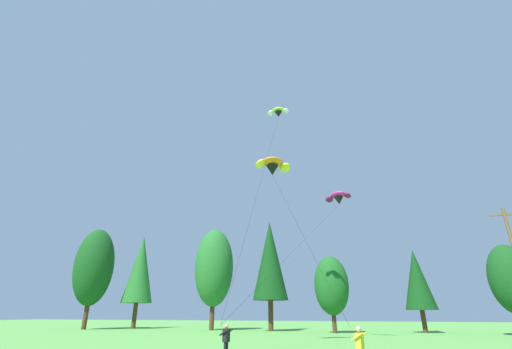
{
  "coord_description": "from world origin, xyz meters",
  "views": [
    {
      "loc": [
        5.13,
        5.79,
        2.19
      ],
      "look_at": [
        -0.96,
        25.25,
        10.38
      ],
      "focal_mm": 24.3,
      "sensor_mm": 36.0,
      "label": 1
    }
  ],
  "objects": [
    {
      "name": "kite_flyer_mid",
      "position": [
        4.49,
        22.17,
        1.0
      ],
      "size": [
        0.68,
        0.7,
        1.69
      ],
      "color": "black",
      "rests_on": "ground_plane"
    },
    {
      "name": "treeline_tree_c",
      "position": [
        -16.5,
        54.1,
        8.53
      ],
      "size": [
        5.61,
        5.61,
        14.09
      ],
      "color": "#472D19",
      "rests_on": "ground_plane"
    },
    {
      "name": "parafoil_kite_far_lime_white",
      "position": [
        -2.42,
        38.23,
        23.01
      ],
      "size": [
        2.54,
        14.79,
        22.05
      ],
      "color": "#93D633"
    },
    {
      "name": "treeline_tree_g",
      "position": [
        19.89,
        51.35,
        5.67
      ],
      "size": [
        4.33,
        4.33,
        9.36
      ],
      "color": "#472D19",
      "rests_on": "ground_plane"
    },
    {
      "name": "parafoil_kite_mid_orange",
      "position": [
        -1.91,
        33.25,
        14.4
      ],
      "size": [
        7.72,
        12.48,
        13.58
      ],
      "color": "orange"
    },
    {
      "name": "treeline_tree_b",
      "position": [
        -30.19,
        55.47,
        8.94
      ],
      "size": [
        4.74,
        4.74,
        14.27
      ],
      "color": "#472D19",
      "rests_on": "ground_plane"
    },
    {
      "name": "treeline_tree_d",
      "position": [
        -8.01,
        54.44,
        9.3
      ],
      "size": [
        4.86,
        4.86,
        14.84
      ],
      "color": "#472D19",
      "rests_on": "ground_plane"
    },
    {
      "name": "treeline_tree_e",
      "position": [
        0.61,
        51.75,
        5.44
      ],
      "size": [
        4.23,
        4.23,
        8.99
      ],
      "color": "#472D19",
      "rests_on": "ground_plane"
    },
    {
      "name": "parafoil_kite_high_magenta",
      "position": [
        3.1,
        40.51,
        13.19
      ],
      "size": [
        7.0,
        17.53,
        12.31
      ],
      "color": "#D12893"
    },
    {
      "name": "kite_flyer_near",
      "position": [
        -2.12,
        23.87,
        1.0
      ],
      "size": [
        0.6,
        0.63,
        1.69
      ],
      "color": "black",
      "rests_on": "ground_plane"
    },
    {
      "name": "treeline_tree_f",
      "position": [
        10.99,
        55.53,
        6.21
      ],
      "size": [
        3.78,
        3.78,
        9.92
      ],
      "color": "#472D19",
      "rests_on": "ground_plane"
    },
    {
      "name": "treeline_tree_a",
      "position": [
        -35.3,
        50.83,
        8.91
      ],
      "size": [
        5.77,
        5.77,
        14.71
      ],
      "color": "#472D19",
      "rests_on": "ground_plane"
    }
  ]
}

